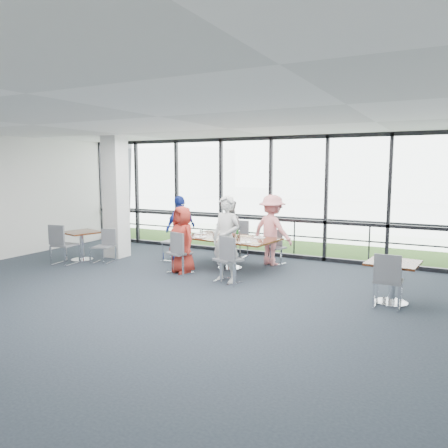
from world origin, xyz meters
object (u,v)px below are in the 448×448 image
at_px(side_table_right, 393,268).
at_px(chair_main_nl, 180,253).
at_px(diner_end, 181,228).
at_px(chair_main_end, 174,242).
at_px(chair_spare_lb, 103,247).
at_px(main_table, 230,242).
at_px(diner_far_left, 229,229).
at_px(diner_far_right, 272,230).
at_px(chair_main_fr, 276,248).
at_px(diner_near_right, 226,239).
at_px(chair_spare_r, 388,281).
at_px(structural_column, 116,197).
at_px(chair_main_fl, 237,240).
at_px(chair_spare_la, 65,245).
at_px(side_table_left, 81,236).
at_px(chair_main_nr, 228,260).
at_px(diner_near_left, 183,240).

bearing_deg(side_table_right, chair_main_nl, 178.34).
bearing_deg(diner_end, side_table_right, 87.95).
relative_size(chair_main_end, chair_spare_lb, 1.19).
xyz_separation_m(main_table, chair_main_nl, (-0.78, -0.96, -0.18)).
distance_m(diner_far_left, chair_main_nl, 2.00).
bearing_deg(diner_far_right, diner_end, 30.79).
bearing_deg(chair_main_fr, diner_near_right, 99.73).
bearing_deg(chair_main_end, chair_spare_r, 72.47).
bearing_deg(structural_column, diner_near_right, -14.20).
xyz_separation_m(structural_column, main_table, (3.32, 0.14, -0.95)).
bearing_deg(chair_main_fr, chair_main_fl, 5.27).
xyz_separation_m(main_table, chair_main_fl, (-0.41, 1.25, -0.18)).
bearing_deg(chair_spare_la, structural_column, 63.42).
relative_size(chair_main_fl, chair_spare_lb, 1.15).
bearing_deg(main_table, chair_spare_la, -151.04).
height_order(diner_far_left, diner_end, diner_end).
height_order(diner_end, chair_main_fl, diner_end).
xyz_separation_m(diner_far_right, chair_spare_lb, (-3.83, -1.77, -0.45)).
relative_size(main_table, chair_spare_lb, 2.87).
distance_m(side_table_left, chair_spare_la, 0.58).
bearing_deg(chair_spare_la, diner_far_right, 20.24).
height_order(main_table, diner_far_left, diner_far_left).
height_order(diner_near_right, chair_spare_r, diner_near_right).
relative_size(side_table_left, chair_main_nr, 1.04).
relative_size(structural_column, diner_near_left, 2.10).
relative_size(side_table_right, diner_far_left, 0.59).
xyz_separation_m(side_table_left, chair_spare_lb, (0.71, 0.00, -0.21)).
relative_size(side_table_right, chair_main_end, 0.93).
distance_m(diner_near_left, chair_main_end, 1.39).
relative_size(structural_column, diner_end, 1.92).
bearing_deg(chair_spare_la, main_table, 14.41).
relative_size(chair_main_nr, chair_spare_r, 1.04).
relative_size(structural_column, side_table_left, 3.17).
xyz_separation_m(main_table, chair_spare_r, (3.70, -1.35, -0.18)).
distance_m(diner_end, chair_main_nr, 2.59).
distance_m(structural_column, chair_spare_la, 1.82).
bearing_deg(main_table, chair_main_fl, 115.85).
xyz_separation_m(diner_near_left, diner_far_right, (1.50, 1.71, 0.10)).
distance_m(chair_main_fl, chair_main_fr, 1.24).
height_order(side_table_left, chair_main_nr, chair_main_nr).
distance_m(diner_near_left, chair_main_fl, 2.16).
height_order(chair_main_end, chair_spare_la, chair_main_end).
distance_m(chair_main_nr, chair_spare_la, 4.36).
distance_m(diner_far_right, diner_end, 2.37).
distance_m(diner_far_left, chair_main_fr, 1.37).
xyz_separation_m(structural_column, diner_end, (1.75, 0.43, -0.76)).
bearing_deg(chair_spare_la, diner_near_left, 4.64).
bearing_deg(chair_main_nr, side_table_left, -160.46).
relative_size(side_table_left, chair_spare_r, 1.09).
relative_size(chair_main_nr, chair_main_fl, 1.03).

